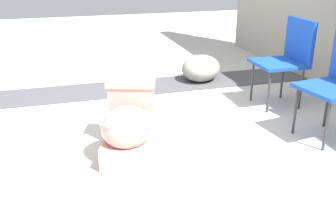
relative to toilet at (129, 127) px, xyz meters
name	(u,v)px	position (x,y,z in m)	size (l,w,h in m)	color
ground_plane	(132,139)	(-0.24, 0.07, -0.22)	(14.00, 14.00, 0.00)	beige
gravel_strip	(153,86)	(-1.52, 0.57, -0.21)	(0.56, 8.00, 0.01)	#4C4C51
toilet	(129,127)	(0.00, 0.00, 0.00)	(0.71, 0.55, 0.52)	#E09E93
folding_chair_left	(289,53)	(-0.61, 1.68, 0.29)	(0.45, 0.45, 0.83)	#1947B2
boulder_near	(201,68)	(-1.57, 1.16, -0.07)	(0.51, 0.43, 0.30)	gray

